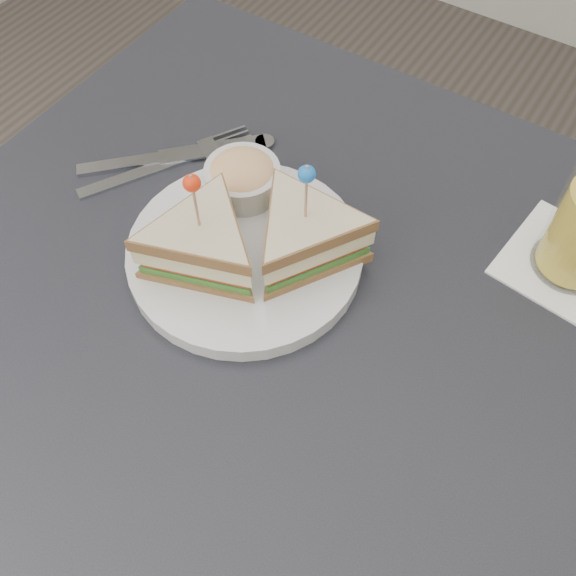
# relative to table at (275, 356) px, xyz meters

# --- Properties ---
(ground_plane) EXTENTS (3.50, 3.50, 0.00)m
(ground_plane) POSITION_rel_table_xyz_m (0.00, 0.00, -0.67)
(ground_plane) COLOR #3F3833
(table) EXTENTS (0.80, 0.80, 0.75)m
(table) POSITION_rel_table_xyz_m (0.00, 0.00, 0.00)
(table) COLOR black
(table) RESTS_ON ground
(plate_meal) EXTENTS (0.29, 0.28, 0.14)m
(plate_meal) POSITION_rel_table_xyz_m (-0.06, 0.05, 0.11)
(plate_meal) COLOR silver
(plate_meal) RESTS_ON table
(cutlery_fork) EXTENTS (0.12, 0.19, 0.01)m
(cutlery_fork) POSITION_rel_table_xyz_m (-0.21, 0.11, 0.08)
(cutlery_fork) COLOR silver
(cutlery_fork) RESTS_ON table
(cutlery_knife) EXTENTS (0.17, 0.18, 0.01)m
(cutlery_knife) POSITION_rel_table_xyz_m (-0.22, 0.11, 0.08)
(cutlery_knife) COLOR #B4B6BF
(cutlery_knife) RESTS_ON table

